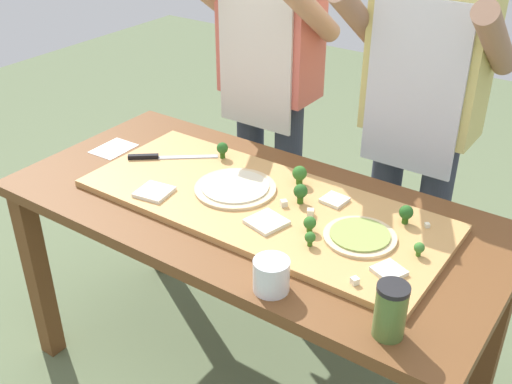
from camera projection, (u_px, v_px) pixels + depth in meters
The scene contains 26 objects.
ground_plane at pixel (252, 378), 2.41m from camera, with size 8.00×8.00×0.00m, color #60704C.
prep_table at pixel (251, 232), 2.07m from camera, with size 1.64×0.79×0.79m.
cutting_board at pixel (262, 204), 2.00m from camera, with size 1.20×0.50×0.02m, color tan.
chefs_knife at pixel (160, 157), 2.26m from camera, with size 0.27×0.22×0.02m.
pizza_whole_pesto_green at pixel (359, 236), 1.81m from camera, with size 0.22×0.22×0.02m.
pizza_whole_cheese_artichoke at pixel (235, 188), 2.06m from camera, with size 0.27×0.27×0.02m.
pizza_slice_center at pixel (334, 200), 1.99m from camera, with size 0.07×0.07×0.01m, color silver.
pizza_slice_far_left at pixel (267, 222), 1.88m from camera, with size 0.10×0.10×0.01m, color silver.
pizza_slice_far_right at pixel (154, 192), 2.03m from camera, with size 0.11×0.11×0.01m, color silver.
pizza_slice_near_left at pixel (389, 271), 1.67m from camera, with size 0.08×0.08×0.01m, color silver.
broccoli_floret_back_right at pixel (310, 238), 1.77m from camera, with size 0.03×0.03×0.04m.
broccoli_floret_back_left at pixel (300, 174), 2.07m from camera, with size 0.05×0.05×0.07m.
broccoli_floret_center_right at pixel (301, 192), 1.97m from camera, with size 0.05×0.05×0.07m.
broccoli_floret_front_left at pixel (419, 248), 1.73m from camera, with size 0.03×0.03×0.04m.
broccoli_floret_front_mid at pixel (310, 223), 1.83m from camera, with size 0.04×0.04×0.05m.
broccoli_floret_center_left at pixel (406, 213), 1.87m from camera, with size 0.04×0.04×0.06m.
broccoli_floret_front_right at pixel (222, 149), 2.24m from camera, with size 0.04×0.04×0.06m.
cheese_crumble_a at pixel (427, 225), 1.86m from camera, with size 0.01×0.01×0.01m, color silver.
cheese_crumble_b at pixel (310, 212), 1.92m from camera, with size 0.02×0.02×0.02m, color silver.
cheese_crumble_c at pixel (355, 281), 1.62m from camera, with size 0.02×0.02×0.02m, color white.
cheese_crumble_d at pixel (284, 203), 1.96m from camera, with size 0.02×0.02×0.02m, color silver.
flour_cup at pixel (271, 277), 1.62m from camera, with size 0.10×0.10×0.09m.
sauce_jar at pixel (391, 311), 1.46m from camera, with size 0.08×0.08×0.15m.
recipe_note at pixel (114, 149), 2.37m from camera, with size 0.12×0.16×0.00m, color white.
cook_left at pixel (269, 71), 2.53m from camera, with size 0.54×0.39×1.67m.
cook_right at pixel (421, 106), 2.21m from camera, with size 0.54×0.39×1.67m.
Camera 1 is at (1.00, -1.40, 1.84)m, focal length 43.51 mm.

